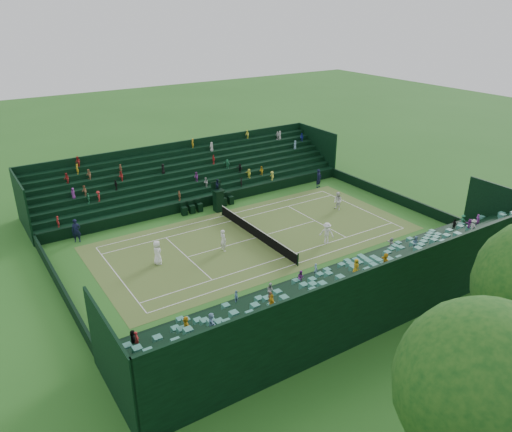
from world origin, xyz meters
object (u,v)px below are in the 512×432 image
object	(u,v)px
player_near_east	(223,240)
player_far_east	(327,233)
umpire_chair	(218,198)
tennis_net	(256,232)
player_far_west	(338,201)
player_near_west	(157,253)

from	to	relation	value
player_near_east	player_far_east	distance (m)	8.50
umpire_chair	player_near_east	size ratio (longest dim) A/B	1.72
tennis_net	umpire_chair	world-z (taller)	umpire_chair
player_far_east	player_far_west	bearing A→B (deg)	94.63
tennis_net	player_near_west	xyz separation A→B (m)	(-0.26, -8.70, 0.44)
tennis_net	player_far_west	bearing A→B (deg)	95.24
tennis_net	player_near_east	bearing A→B (deg)	-80.81
tennis_net	player_far_west	size ratio (longest dim) A/B	6.64
player_far_west	player_far_east	bearing A→B (deg)	-51.89
umpire_chair	player_near_west	size ratio (longest dim) A/B	1.65
player_far_west	umpire_chair	bearing A→B (deg)	-124.80
player_far_west	player_far_east	distance (m)	7.39
tennis_net	player_near_east	world-z (taller)	player_near_east
umpire_chair	player_near_east	world-z (taller)	umpire_chair
player_near_east	tennis_net	bearing A→B (deg)	-85.54
tennis_net	player_far_east	size ratio (longest dim) A/B	6.39
player_near_west	umpire_chair	bearing A→B (deg)	-44.09
player_near_west	player_near_east	world-z (taller)	player_near_west
player_near_east	player_far_west	world-z (taller)	player_near_east
player_near_west	player_near_east	bearing A→B (deg)	-89.48
player_far_west	player_near_west	bearing A→B (deg)	-91.30
player_near_east	player_far_west	size ratio (longest dim) A/B	1.05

